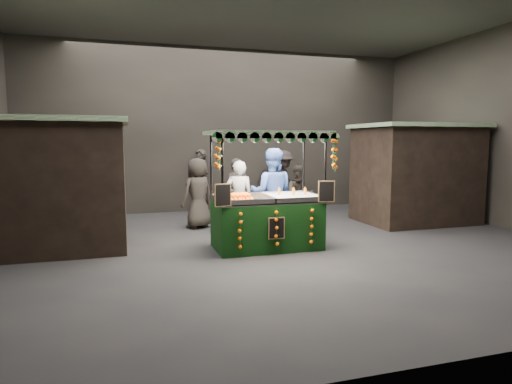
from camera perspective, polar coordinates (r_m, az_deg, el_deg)
name	(u,v)px	position (r m, az deg, el deg)	size (l,w,h in m)	color
ground	(278,245)	(9.04, 2.89, -7.04)	(12.00, 12.00, 0.00)	black
market_hall	(279,79)	(8.87, 3.02, 14.70)	(12.10, 10.10, 5.05)	black
neighbour_stall_left	(51,184)	(9.43, -25.45, 0.96)	(3.00, 2.20, 2.60)	black
neighbour_stall_right	(415,173)	(12.25, 20.26, 2.35)	(3.00, 2.20, 2.60)	black
juice_stall	(268,213)	(8.65, 1.57, -2.74)	(2.42, 1.42, 2.35)	black
vendor_grey	(239,199)	(9.64, -2.26, -0.95)	(0.72, 0.57, 1.73)	gray
vendor_blue	(272,193)	(9.56, 2.09, -0.19)	(1.18, 1.06, 2.00)	navy
shopper_0	(238,193)	(10.94, -2.39, -0.07)	(0.65, 0.45, 1.72)	#292221
shopper_1	(300,196)	(10.99, 5.80, -0.51)	(0.89, 0.78, 1.55)	black
shopper_2	(274,182)	(13.41, 2.42, 1.30)	(1.11, 0.63, 1.78)	#282220
shopper_3	(283,181)	(13.24, 3.64, 1.42)	(1.39, 1.29, 1.88)	#2B2423
shopper_4	(198,193)	(10.79, -7.69, -0.16)	(1.01, 0.89, 1.74)	#272320
shopper_5	(383,187)	(13.70, 16.39, 0.60)	(1.33, 1.31, 1.52)	#282521
shopper_6	(200,181)	(13.10, -7.35, 1.42)	(0.76, 0.84, 1.92)	#2D2924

